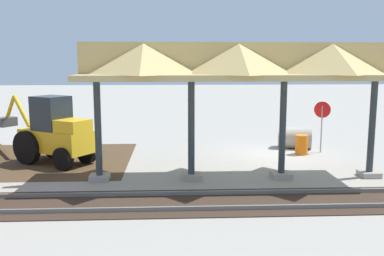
% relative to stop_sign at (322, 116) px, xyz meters
% --- Properties ---
extents(ground_plane, '(120.00, 120.00, 0.00)m').
position_rel_stop_sign_xyz_m(ground_plane, '(2.14, 0.24, -1.73)').
color(ground_plane, '#9E998E').
extents(dirt_work_zone, '(9.12, 7.00, 0.01)m').
position_rel_stop_sign_xyz_m(dirt_work_zone, '(13.39, 0.96, -1.73)').
color(dirt_work_zone, '#4C3823').
rests_on(dirt_work_zone, ground).
extents(platform_canopy, '(11.12, 3.20, 4.90)m').
position_rel_stop_sign_xyz_m(platform_canopy, '(4.65, 4.32, 2.42)').
color(platform_canopy, '#9E998E').
rests_on(platform_canopy, ground).
extents(rail_tracks, '(60.00, 2.58, 0.15)m').
position_rel_stop_sign_xyz_m(rail_tracks, '(2.14, 7.01, -1.70)').
color(rail_tracks, slate).
rests_on(rail_tracks, ground).
extents(stop_sign, '(0.66, 0.43, 2.40)m').
position_rel_stop_sign_xyz_m(stop_sign, '(0.00, 0.00, 0.00)').
color(stop_sign, gray).
rests_on(stop_sign, ground).
extents(backhoe, '(4.87, 3.79, 2.82)m').
position_rel_stop_sign_xyz_m(backhoe, '(11.95, 1.53, -0.46)').
color(backhoe, yellow).
rests_on(backhoe, ground).
extents(concrete_pipe, '(1.82, 1.46, 1.04)m').
position_rel_stop_sign_xyz_m(concrete_pipe, '(0.94, -1.03, -1.21)').
color(concrete_pipe, '#9E9384').
rests_on(concrete_pipe, ground).
extents(traffic_barrel, '(0.56, 0.56, 0.90)m').
position_rel_stop_sign_xyz_m(traffic_barrel, '(1.04, 0.39, -1.28)').
color(traffic_barrel, orange).
rests_on(traffic_barrel, ground).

